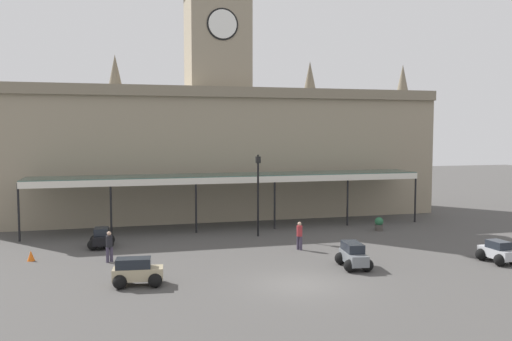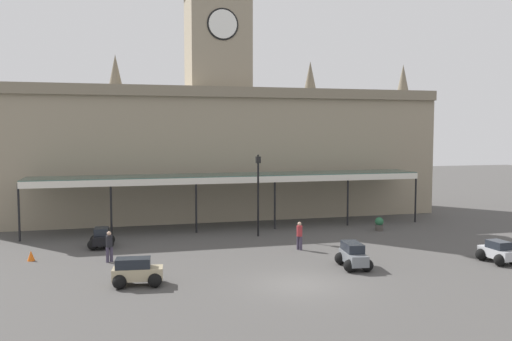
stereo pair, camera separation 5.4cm
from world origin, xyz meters
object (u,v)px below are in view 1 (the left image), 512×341
(car_black_sedan, at_px, (101,239))
(traffic_cone, at_px, (31,256))
(car_silver_sedan, at_px, (497,253))
(car_grey_estate, at_px, (353,257))
(car_beige_estate, at_px, (137,273))
(pedestrian_crossing_forecourt, at_px, (299,235))
(planter_forecourt_centre, at_px, (379,224))
(victorian_lamppost, at_px, (258,186))
(pedestrian_near_entrance, at_px, (109,245))

(car_black_sedan, xyz_separation_m, traffic_cone, (-3.60, -2.47, -0.22))
(car_silver_sedan, xyz_separation_m, traffic_cone, (-24.23, 6.68, -0.22))
(car_grey_estate, height_order, car_black_sedan, car_grey_estate)
(car_beige_estate, height_order, traffic_cone, car_beige_estate)
(car_grey_estate, distance_m, pedestrian_crossing_forecourt, 4.75)
(car_silver_sedan, xyz_separation_m, pedestrian_crossing_forecourt, (-9.25, 5.53, 0.41))
(pedestrian_crossing_forecourt, bearing_deg, traffic_cone, 175.61)
(car_beige_estate, bearing_deg, car_silver_sedan, -1.79)
(car_silver_sedan, relative_size, planter_forecourt_centre, 2.19)
(car_beige_estate, relative_size, planter_forecourt_centre, 2.43)
(car_silver_sedan, height_order, pedestrian_crossing_forecourt, pedestrian_crossing_forecourt)
(car_black_sedan, xyz_separation_m, victorian_lamppost, (10.04, 0.92, 2.86))
(planter_forecourt_centre, bearing_deg, car_grey_estate, -124.69)
(car_grey_estate, bearing_deg, car_silver_sedan, -7.11)
(car_black_sedan, distance_m, planter_forecourt_centre, 18.81)
(car_beige_estate, distance_m, car_silver_sedan, 18.81)
(pedestrian_near_entrance, bearing_deg, car_silver_sedan, -14.81)
(car_beige_estate, bearing_deg, pedestrian_near_entrance, 105.35)
(pedestrian_crossing_forecourt, xyz_separation_m, traffic_cone, (-14.98, 1.15, -0.63))
(car_grey_estate, bearing_deg, car_black_sedan, 147.33)
(car_grey_estate, xyz_separation_m, pedestrian_crossing_forecourt, (-1.34, 4.54, 0.34))
(victorian_lamppost, distance_m, traffic_cone, 14.39)
(pedestrian_near_entrance, xyz_separation_m, planter_forecourt_centre, (18.27, 4.46, -0.42))
(victorian_lamppost, xyz_separation_m, planter_forecourt_centre, (8.76, -0.30, -2.87))
(car_beige_estate, distance_m, traffic_cone, 8.16)
(planter_forecourt_centre, bearing_deg, car_silver_sedan, -79.41)
(car_grey_estate, relative_size, pedestrian_near_entrance, 1.40)
(pedestrian_near_entrance, height_order, victorian_lamppost, victorian_lamppost)
(car_beige_estate, bearing_deg, victorian_lamppost, 49.11)
(victorian_lamppost, height_order, traffic_cone, victorian_lamppost)
(pedestrian_near_entrance, bearing_deg, car_grey_estate, -19.54)
(car_beige_estate, relative_size, car_silver_sedan, 1.11)
(car_black_sedan, xyz_separation_m, pedestrian_near_entrance, (0.53, -3.84, 0.41))
(car_grey_estate, relative_size, car_silver_sedan, 1.11)
(car_grey_estate, xyz_separation_m, planter_forecourt_centre, (6.08, 8.78, -0.07))
(pedestrian_near_entrance, relative_size, planter_forecourt_centre, 1.74)
(pedestrian_near_entrance, xyz_separation_m, victorian_lamppost, (9.51, 4.76, 2.45))
(car_grey_estate, relative_size, car_black_sedan, 1.12)
(car_beige_estate, height_order, victorian_lamppost, victorian_lamppost)
(car_silver_sedan, bearing_deg, car_beige_estate, 178.21)
(pedestrian_crossing_forecourt, relative_size, planter_forecourt_centre, 1.74)
(planter_forecourt_centre, bearing_deg, traffic_cone, -172.14)
(car_beige_estate, height_order, pedestrian_crossing_forecourt, pedestrian_crossing_forecourt)
(car_grey_estate, height_order, traffic_cone, car_grey_estate)
(car_black_sedan, xyz_separation_m, planter_forecourt_centre, (18.80, 0.62, -0.01))
(car_beige_estate, bearing_deg, planter_forecourt_centre, 28.41)
(traffic_cone, bearing_deg, car_black_sedan, 34.47)
(victorian_lamppost, bearing_deg, car_grey_estate, -73.55)
(car_silver_sedan, xyz_separation_m, pedestrian_near_entrance, (-20.10, 5.31, 0.41))
(victorian_lamppost, bearing_deg, traffic_cone, -166.03)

